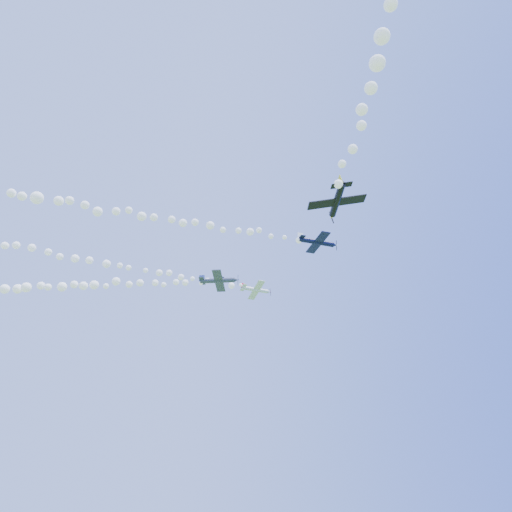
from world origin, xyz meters
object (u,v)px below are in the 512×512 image
object	(u,v)px
plane_grey	(219,280)
plane_white	(256,290)
plane_black	(337,201)
plane_navy	(318,242)

from	to	relation	value
plane_grey	plane_white	bearing A→B (deg)	72.41
plane_black	plane_navy	bearing A→B (deg)	-6.31
plane_navy	plane_black	size ratio (longest dim) A/B	1.15
plane_navy	plane_grey	bearing A→B (deg)	144.10
plane_navy	plane_white	bearing A→B (deg)	98.63
plane_white	plane_navy	xyz separation A→B (m)	(3.63, -27.64, -5.36)
plane_white	plane_navy	size ratio (longest dim) A/B	1.01
plane_white	plane_grey	distance (m)	21.82
plane_white	plane_black	distance (m)	53.50
plane_navy	plane_black	bearing A→B (deg)	-108.28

